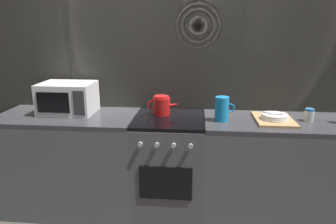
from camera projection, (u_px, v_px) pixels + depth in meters
ground_plane at (169, 211)px, 2.81m from camera, size 8.00×8.00×0.00m
back_wall at (172, 76)px, 2.79m from camera, size 3.60×0.05×2.40m
counter_left at (71, 162)px, 2.77m from camera, size 1.20×0.60×0.90m
stove_unit at (169, 166)px, 2.69m from camera, size 0.60×0.63×0.90m
counter_right at (273, 171)px, 2.61m from camera, size 1.20×0.60×0.90m
microwave at (68, 98)px, 2.67m from camera, size 0.46×0.35×0.27m
kettle at (162, 105)px, 2.64m from camera, size 0.28×0.15×0.17m
pitcher at (222, 109)px, 2.45m from camera, size 0.16×0.11×0.20m
dish_pile at (274, 118)px, 2.47m from camera, size 0.30×0.40×0.07m
spice_jar at (309, 115)px, 2.46m from camera, size 0.08×0.08×0.10m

